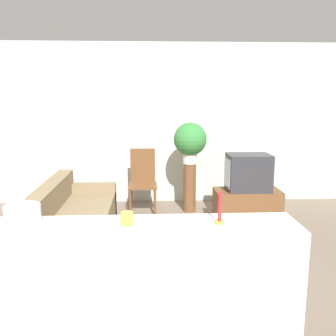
{
  "coord_description": "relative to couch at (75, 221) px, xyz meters",
  "views": [
    {
      "loc": [
        0.29,
        -2.98,
        1.84
      ],
      "look_at": [
        0.54,
        2.08,
        0.85
      ],
      "focal_mm": 40.0,
      "sensor_mm": 36.0,
      "label": 1
    }
  ],
  "objects": [
    {
      "name": "ground_plane",
      "position": [
        0.66,
        -1.55,
        -0.28
      ],
      "size": [
        14.0,
        14.0,
        0.0
      ],
      "primitive_type": "plane",
      "color": "#756656"
    },
    {
      "name": "wall_back",
      "position": [
        0.66,
        1.88,
        1.07
      ],
      "size": [
        9.0,
        0.06,
        2.7
      ],
      "color": "silver",
      "rests_on": "ground_plane"
    },
    {
      "name": "couch",
      "position": [
        0.0,
        0.0,
        0.0
      ],
      "size": [
        0.82,
        1.76,
        0.77
      ],
      "color": "#847051",
      "rests_on": "ground_plane"
    },
    {
      "name": "tv_stand",
      "position": [
        2.36,
        0.65,
        -0.04
      ],
      "size": [
        0.94,
        0.47,
        0.49
      ],
      "color": "brown",
      "rests_on": "ground_plane"
    },
    {
      "name": "television",
      "position": [
        2.36,
        0.65,
        0.47
      ],
      "size": [
        0.61,
        0.44,
        0.52
      ],
      "color": "#333338",
      "rests_on": "tv_stand"
    },
    {
      "name": "wooden_chair",
      "position": [
        0.84,
        1.3,
        0.25
      ],
      "size": [
        0.44,
        0.44,
        1.0
      ],
      "color": "brown",
      "rests_on": "ground_plane"
    },
    {
      "name": "plant_stand",
      "position": [
        1.58,
        1.24,
        0.11
      ],
      "size": [
        0.2,
        0.2,
        0.78
      ],
      "color": "brown",
      "rests_on": "ground_plane"
    },
    {
      "name": "potted_plant",
      "position": [
        1.58,
        1.24,
        0.86
      ],
      "size": [
        0.52,
        0.52,
        0.64
      ],
      "color": "white",
      "rests_on": "plant_stand"
    },
    {
      "name": "foreground_counter",
      "position": [
        0.66,
        -2.13,
        0.21
      ],
      "size": [
        2.6,
        0.44,
        0.98
      ],
      "color": "white",
      "rests_on": "ground_plane"
    },
    {
      "name": "decorative_bowl",
      "position": [
        0.11,
        -2.13,
        0.77
      ],
      "size": [
        0.23,
        0.23,
        0.2
      ],
      "color": "silver",
      "rests_on": "foreground_counter"
    },
    {
      "name": "candle_jar",
      "position": [
        0.79,
        -2.13,
        0.74
      ],
      "size": [
        0.09,
        0.09,
        0.09
      ],
      "color": "gold",
      "rests_on": "foreground_counter"
    },
    {
      "name": "candlestick",
      "position": [
        1.42,
        -2.13,
        0.77
      ],
      "size": [
        0.07,
        0.07,
        0.22
      ],
      "color": "#B7933D",
      "rests_on": "foreground_counter"
    }
  ]
}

